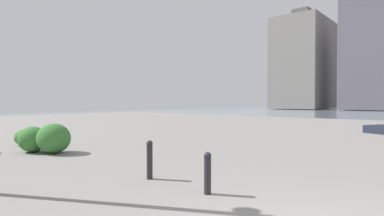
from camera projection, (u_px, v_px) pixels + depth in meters
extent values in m
cube|color=gray|center=(304.00, 65.00, 69.89)|extent=(10.41, 15.72, 20.27)
cube|color=#55524E|center=(304.00, 16.00, 69.65)|extent=(3.75, 5.66, 2.40)
cylinder|color=#232328|center=(208.00, 176.00, 5.02)|extent=(0.12, 0.12, 0.60)
sphere|color=#232328|center=(208.00, 156.00, 5.01)|extent=(0.13, 0.13, 0.13)
cylinder|color=#232328|center=(150.00, 162.00, 6.00)|extent=(0.12, 0.12, 0.67)
sphere|color=#232328|center=(150.00, 144.00, 5.99)|extent=(0.13, 0.13, 0.13)
ellipsoid|color=#387533|center=(54.00, 138.00, 9.00)|extent=(1.05, 0.95, 0.89)
ellipsoid|color=#477F38|center=(24.00, 137.00, 10.59)|extent=(0.68, 0.61, 0.58)
ellipsoid|color=#387533|center=(33.00, 139.00, 9.21)|extent=(0.93, 0.83, 0.79)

